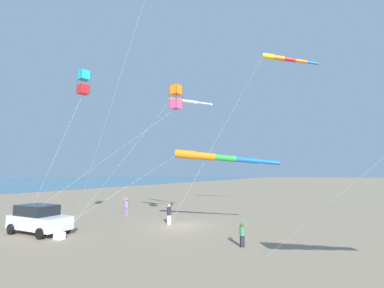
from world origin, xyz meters
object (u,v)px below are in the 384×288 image
(person_child_green_jacket, at_px, (242,233))
(person_child_grey_jacket, at_px, (126,205))
(kite_box_green_low_center, at_px, (84,83))
(kite_box_blue_topmost, at_px, (176,97))
(person_adult_flyer, at_px, (169,212))
(kite_windsock_white_trailing, at_px, (211,157))
(parked_car, at_px, (39,219))
(cooler_box, at_px, (59,236))
(kite_windsock_red_high_left, at_px, (282,59))
(kite_windsock_long_streamer_left, at_px, (183,101))

(person_child_green_jacket, xyz_separation_m, person_child_grey_jacket, (-12.53, 5.37, 0.22))
(kite_box_green_low_center, relative_size, kite_box_blue_topmost, 1.13)
(person_adult_flyer, relative_size, kite_windsock_white_trailing, 0.13)
(parked_car, height_order, kite_box_blue_topmost, kite_box_blue_topmost)
(cooler_box, height_order, kite_box_blue_topmost, kite_box_blue_topmost)
(kite_box_blue_topmost, bearing_deg, cooler_box, -130.35)
(person_child_green_jacket, xyz_separation_m, kite_box_green_low_center, (-12.46, -0.21, 10.30))
(parked_car, distance_m, person_child_grey_jacket, 8.21)
(cooler_box, xyz_separation_m, kite_box_green_low_center, (-2.07, 3.00, 10.85))
(kite_box_green_low_center, xyz_separation_m, kite_box_blue_topmost, (6.86, 2.64, -1.39))
(parked_car, relative_size, kite_box_blue_topmost, 0.41)
(cooler_box, height_order, kite_box_green_low_center, kite_box_green_low_center)
(kite_box_blue_topmost, relative_size, kite_windsock_white_trailing, 0.83)
(cooler_box, bearing_deg, parked_car, 171.61)
(cooler_box, height_order, person_child_grey_jacket, person_child_grey_jacket)
(kite_box_blue_topmost, bearing_deg, kite_windsock_red_high_left, 54.96)
(cooler_box, distance_m, kite_windsock_long_streamer_left, 14.38)
(person_child_green_jacket, bearing_deg, person_child_grey_jacket, 156.79)
(kite_box_green_low_center, xyz_separation_m, kite_windsock_white_trailing, (9.06, 4.23, -5.87))
(kite_windsock_red_high_left, bearing_deg, parked_car, -133.60)
(person_adult_flyer, xyz_separation_m, kite_box_green_low_center, (-5.60, -3.91, 10.15))
(kite_windsock_red_high_left, xyz_separation_m, kite_windsock_white_trailing, (-4.44, -7.88, -10.07))
(person_child_grey_jacket, distance_m, kite_windsock_white_trailing, 10.15)
(kite_windsock_red_high_left, height_order, kite_windsock_long_streamer_left, kite_windsock_red_high_left)
(kite_box_green_low_center, bearing_deg, person_child_grey_jacket, 90.76)
(parked_car, relative_size, kite_box_green_low_center, 0.36)
(parked_car, distance_m, person_child_green_jacket, 13.29)
(kite_box_green_low_center, bearing_deg, kite_box_blue_topmost, 21.05)
(cooler_box, xyz_separation_m, kite_box_blue_topmost, (4.79, 5.64, 9.46))
(kite_windsock_red_high_left, bearing_deg, kite_box_blue_topmost, -125.04)
(cooler_box, distance_m, kite_box_green_low_center, 11.45)
(cooler_box, distance_m, kite_windsock_white_trailing, 11.22)
(kite_windsock_red_high_left, bearing_deg, person_adult_flyer, -133.94)
(kite_box_green_low_center, distance_m, kite_windsock_red_high_left, 18.61)
(person_adult_flyer, bearing_deg, kite_windsock_white_trailing, 5.30)
(person_adult_flyer, height_order, kite_windsock_red_high_left, kite_windsock_red_high_left)
(person_child_grey_jacket, height_order, kite_windsock_white_trailing, kite_windsock_white_trailing)
(kite_windsock_long_streamer_left, bearing_deg, person_child_green_jacket, -41.59)
(parked_car, distance_m, person_adult_flyer, 8.95)
(person_child_green_jacket, relative_size, kite_windsock_long_streamer_left, 0.12)
(kite_box_blue_topmost, distance_m, kite_windsock_white_trailing, 5.24)
(cooler_box, height_order, person_adult_flyer, person_adult_flyer)
(person_adult_flyer, bearing_deg, person_child_green_jacket, -28.32)
(cooler_box, height_order, person_child_green_jacket, person_child_green_jacket)
(cooler_box, distance_m, kite_windsock_red_high_left, 24.19)
(cooler_box, bearing_deg, person_child_grey_jacket, 104.01)
(kite_box_green_low_center, height_order, kite_windsock_long_streamer_left, kite_box_green_low_center)
(person_adult_flyer, relative_size, person_child_green_jacket, 1.20)
(person_child_grey_jacket, distance_m, kite_windsock_red_high_left, 20.75)
(person_adult_flyer, xyz_separation_m, person_child_green_jacket, (6.86, -3.70, -0.15))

